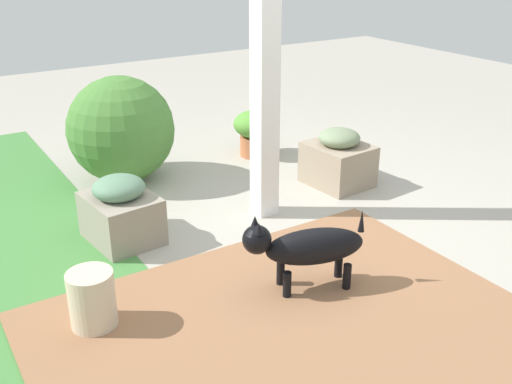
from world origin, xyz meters
name	(u,v)px	position (x,y,z in m)	size (l,w,h in m)	color
ground_plane	(294,232)	(0.00, 0.00, 0.00)	(12.00, 12.00, 0.00)	#AAA497
brick_path	(290,330)	(-0.86, 0.64, 0.01)	(1.80, 2.40, 0.02)	#936544
porch_pillar	(266,69)	(0.36, 0.00, 1.01)	(0.15, 0.15, 2.03)	white
stone_planter_nearest	(338,160)	(0.50, -0.77, 0.20)	(0.50, 0.45, 0.45)	gray
stone_planter_far	(121,212)	(0.50, 0.99, 0.20)	(0.52, 0.44, 0.44)	gray
round_shrub	(121,130)	(1.48, 0.61, 0.42)	(0.83, 0.83, 0.83)	#457A33
terracotta_pot_broad	(256,130)	(1.40, -0.58, 0.23)	(0.39, 0.39, 0.40)	#B6663F
dog	(306,247)	(-0.59, 0.35, 0.27)	(0.35, 0.67, 0.46)	black
ceramic_urn	(92,300)	(-0.31, 1.44, 0.15)	(0.23, 0.23, 0.31)	beige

